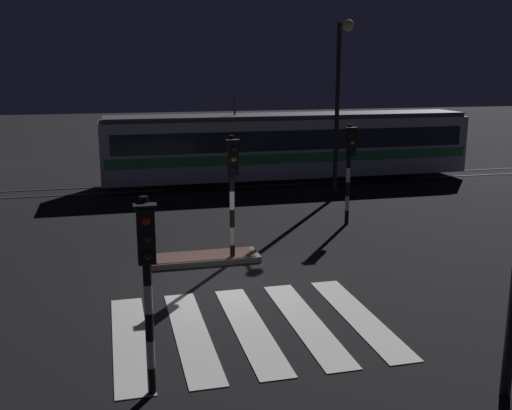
{
  "coord_description": "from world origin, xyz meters",
  "views": [
    {
      "loc": [
        -2.71,
        -14.03,
        5.4
      ],
      "look_at": [
        1.47,
        2.74,
        1.4
      ],
      "focal_mm": 41.93,
      "sensor_mm": 36.0,
      "label": 1
    }
  ],
  "objects_px": {
    "tram": "(289,146)",
    "traffic_light_median_centre": "(232,181)",
    "traffic_light_kerb_mid_left": "(147,269)",
    "traffic_light_corner_far_right": "(350,159)",
    "street_lamp_trackside_right": "(340,89)"
  },
  "relations": [
    {
      "from": "tram",
      "to": "traffic_light_kerb_mid_left",
      "type": "bearing_deg",
      "value": -113.73
    },
    {
      "from": "traffic_light_corner_far_right",
      "to": "tram",
      "type": "height_order",
      "value": "tram"
    },
    {
      "from": "traffic_light_median_centre",
      "to": "tram",
      "type": "bearing_deg",
      "value": 65.79
    },
    {
      "from": "traffic_light_corner_far_right",
      "to": "traffic_light_median_centre",
      "type": "xyz_separation_m",
      "value": [
        -4.76,
        -3.15,
        0.06
      ]
    },
    {
      "from": "traffic_light_corner_far_right",
      "to": "street_lamp_trackside_right",
      "type": "xyz_separation_m",
      "value": [
        1.16,
        3.98,
        2.23
      ]
    },
    {
      "from": "traffic_light_corner_far_right",
      "to": "traffic_light_kerb_mid_left",
      "type": "bearing_deg",
      "value": -127.81
    },
    {
      "from": "street_lamp_trackside_right",
      "to": "tram",
      "type": "xyz_separation_m",
      "value": [
        -0.82,
        4.22,
        -2.8
      ]
    },
    {
      "from": "traffic_light_median_centre",
      "to": "tram",
      "type": "distance_m",
      "value": 12.46
    },
    {
      "from": "traffic_light_corner_far_right",
      "to": "tram",
      "type": "relative_size",
      "value": 0.2
    },
    {
      "from": "traffic_light_corner_far_right",
      "to": "traffic_light_median_centre",
      "type": "relative_size",
      "value": 0.98
    },
    {
      "from": "traffic_light_corner_far_right",
      "to": "traffic_light_median_centre",
      "type": "bearing_deg",
      "value": -146.45
    },
    {
      "from": "traffic_light_corner_far_right",
      "to": "street_lamp_trackside_right",
      "type": "relative_size",
      "value": 0.49
    },
    {
      "from": "traffic_light_median_centre",
      "to": "street_lamp_trackside_right",
      "type": "bearing_deg",
      "value": 50.31
    },
    {
      "from": "traffic_light_corner_far_right",
      "to": "traffic_light_kerb_mid_left",
      "type": "xyz_separation_m",
      "value": [
        -7.51,
        -9.68,
        -0.06
      ]
    },
    {
      "from": "tram",
      "to": "traffic_light_median_centre",
      "type": "bearing_deg",
      "value": -114.21
    }
  ]
}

